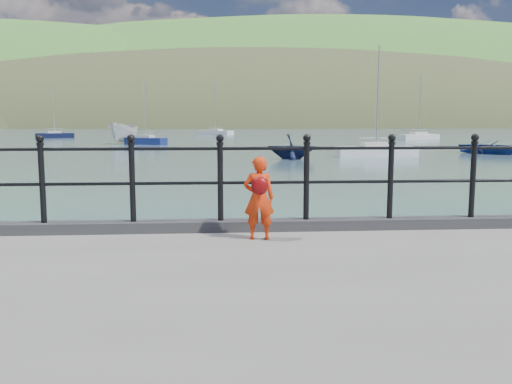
{
  "coord_description": "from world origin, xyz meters",
  "views": [
    {
      "loc": [
        -0.65,
        -7.59,
        2.54
      ],
      "look_at": [
        -0.11,
        -0.2,
        1.55
      ],
      "focal_mm": 38.0,
      "sensor_mm": 36.0,
      "label": 1
    }
  ],
  "objects": [
    {
      "name": "ground",
      "position": [
        0.0,
        0.0,
        0.0
      ],
      "size": [
        600.0,
        600.0,
        0.0
      ],
      "primitive_type": "plane",
      "color": "#2D4251",
      "rests_on": "ground"
    },
    {
      "name": "child",
      "position": [
        -0.11,
        -0.72,
        1.55
      ],
      "size": [
        0.41,
        0.33,
        1.08
      ],
      "rotation": [
        0.0,
        0.0,
        3.08
      ],
      "color": "red",
      "rests_on": "quay"
    },
    {
      "name": "sailboat_far",
      "position": [
        25.46,
        61.06,
        0.34
      ],
      "size": [
        6.14,
        4.0,
        8.63
      ],
      "rotation": [
        0.0,
        0.0,
        0.43
      ],
      "color": "silver",
      "rests_on": "ground"
    },
    {
      "name": "kerb",
      "position": [
        0.0,
        -0.15,
        1.07
      ],
      "size": [
        60.0,
        0.3,
        0.15
      ],
      "primitive_type": "cube",
      "color": "#28282B",
      "rests_on": "quay"
    },
    {
      "name": "sailboat_near",
      "position": [
        10.43,
        29.35,
        0.34
      ],
      "size": [
        5.65,
        1.84,
        7.77
      ],
      "rotation": [
        0.0,
        0.0,
        0.05
      ],
      "color": "white",
      "rests_on": "ground"
    },
    {
      "name": "launch_white",
      "position": [
        -10.59,
        51.66,
        1.13
      ],
      "size": [
        3.36,
        6.18,
        2.26
      ],
      "primitive_type": "imported",
      "rotation": [
        0.0,
        0.0,
        -0.21
      ],
      "color": "silver",
      "rests_on": "ground"
    },
    {
      "name": "sailboat_deep",
      "position": [
        -0.9,
        88.17,
        0.34
      ],
      "size": [
        6.52,
        5.56,
        9.75
      ],
      "rotation": [
        0.0,
        0.0,
        -0.64
      ],
      "color": "silver",
      "rests_on": "ground"
    },
    {
      "name": "sailboat_port",
      "position": [
        -8.02,
        49.73,
        0.34
      ],
      "size": [
        4.61,
        3.38,
        6.71
      ],
      "rotation": [
        0.0,
        0.0,
        -0.49
      ],
      "color": "navy",
      "rests_on": "ground"
    },
    {
      "name": "railing",
      "position": [
        0.0,
        -0.15,
        1.82
      ],
      "size": [
        18.11,
        0.11,
        1.2
      ],
      "color": "black",
      "rests_on": "kerb"
    },
    {
      "name": "far_shore",
      "position": [
        38.34,
        239.41,
        -22.57
      ],
      "size": [
        830.0,
        200.0,
        156.0
      ],
      "color": "#333A21",
      "rests_on": "ground"
    },
    {
      "name": "launch_navy",
      "position": [
        4.24,
        27.58,
        0.82
      ],
      "size": [
        3.6,
        3.26,
        1.65
      ],
      "primitive_type": "imported",
      "rotation": [
        0.0,
        0.0,
        1.37
      ],
      "color": "#0E1433",
      "rests_on": "ground"
    },
    {
      "name": "launch_blue",
      "position": [
        20.16,
        31.9,
        0.51
      ],
      "size": [
        5.72,
        6.11,
        1.03
      ],
      "primitive_type": "imported",
      "rotation": [
        0.0,
        0.0,
        0.59
      ],
      "color": "navy",
      "rests_on": "ground"
    },
    {
      "name": "sailboat_left",
      "position": [
        -23.4,
        70.89,
        0.34
      ],
      "size": [
        5.39,
        3.03,
        7.46
      ],
      "rotation": [
        0.0,
        0.0,
        0.3
      ],
      "color": "black",
      "rests_on": "ground"
    }
  ]
}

